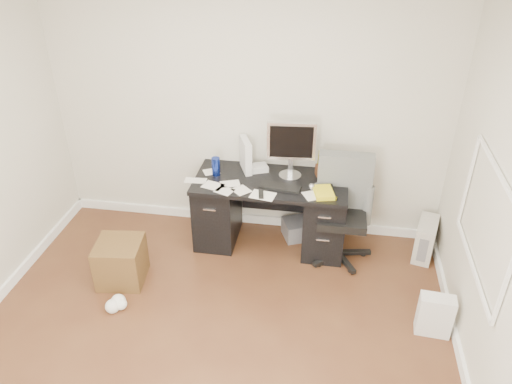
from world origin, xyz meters
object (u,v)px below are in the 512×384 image
(lcd_monitor, at_px, (291,150))
(pc_tower, at_px, (425,239))
(desk, at_px, (270,210))
(wicker_basket, at_px, (121,262))
(office_chair, at_px, (342,212))
(keyboard, at_px, (280,187))

(lcd_monitor, xyz_separation_m, pc_tower, (1.38, -0.07, -0.85))
(desk, relative_size, pc_tower, 3.79)
(desk, relative_size, wicker_basket, 3.62)
(office_chair, xyz_separation_m, wicker_basket, (-2.01, -0.69, -0.33))
(desk, height_order, office_chair, office_chair)
(lcd_monitor, relative_size, office_chair, 0.55)
(office_chair, distance_m, pc_tower, 0.92)
(lcd_monitor, bearing_deg, desk, -153.85)
(keyboard, distance_m, pc_tower, 1.57)
(lcd_monitor, bearing_deg, wicker_basket, -153.42)
(pc_tower, bearing_deg, lcd_monitor, -168.61)
(office_chair, bearing_deg, pc_tower, 9.50)
(wicker_basket, bearing_deg, keyboard, 25.59)
(desk, height_order, wicker_basket, desk)
(lcd_monitor, xyz_separation_m, office_chair, (0.54, -0.22, -0.51))
(lcd_monitor, height_order, wicker_basket, lcd_monitor)
(lcd_monitor, distance_m, office_chair, 0.77)
(office_chair, relative_size, pc_tower, 2.69)
(lcd_monitor, distance_m, keyboard, 0.37)
(lcd_monitor, xyz_separation_m, wicker_basket, (-1.47, -0.91, -0.84))
(pc_tower, bearing_deg, wicker_basket, -149.40)
(office_chair, height_order, wicker_basket, office_chair)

